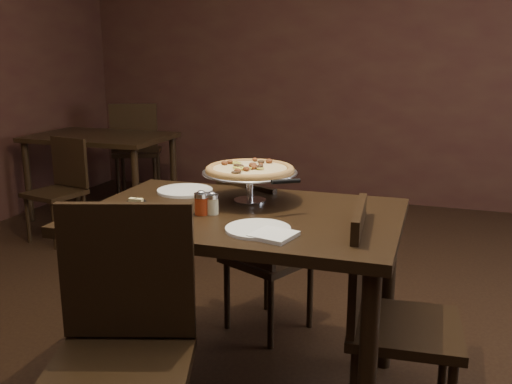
% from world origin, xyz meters
% --- Properties ---
extents(room, '(6.04, 7.04, 2.84)m').
position_xyz_m(room, '(0.06, 0.03, 1.40)').
color(room, black).
rests_on(room, ground).
extents(dining_table, '(1.34, 0.91, 0.83)m').
position_xyz_m(dining_table, '(-0.04, -0.03, 0.72)').
color(dining_table, black).
rests_on(dining_table, ground).
extents(background_table, '(1.21, 0.81, 0.76)m').
position_xyz_m(background_table, '(-2.20, 2.16, 0.66)').
color(background_table, black).
rests_on(background_table, ground).
extents(pizza_stand, '(0.43, 0.43, 0.18)m').
position_xyz_m(pizza_stand, '(-0.06, 0.14, 0.98)').
color(pizza_stand, silver).
rests_on(pizza_stand, dining_table).
extents(parmesan_shaker, '(0.05, 0.05, 0.10)m').
position_xyz_m(parmesan_shaker, '(-0.14, -0.10, 0.88)').
color(parmesan_shaker, beige).
rests_on(parmesan_shaker, dining_table).
extents(pepper_flake_shaker, '(0.06, 0.06, 0.10)m').
position_xyz_m(pepper_flake_shaker, '(-0.18, -0.13, 0.88)').
color(pepper_flake_shaker, maroon).
rests_on(pepper_flake_shaker, dining_table).
extents(packet_caddy, '(0.08, 0.08, 0.07)m').
position_xyz_m(packet_caddy, '(-0.44, -0.20, 0.86)').
color(packet_caddy, black).
rests_on(packet_caddy, dining_table).
extents(napkin_stack, '(0.18, 0.18, 0.02)m').
position_xyz_m(napkin_stack, '(0.19, -0.31, 0.84)').
color(napkin_stack, white).
rests_on(napkin_stack, dining_table).
extents(plate_left, '(0.27, 0.27, 0.01)m').
position_xyz_m(plate_left, '(-0.41, 0.21, 0.84)').
color(plate_left, white).
rests_on(plate_left, dining_table).
extents(plate_near, '(0.25, 0.25, 0.01)m').
position_xyz_m(plate_near, '(0.11, -0.26, 0.84)').
color(plate_near, white).
rests_on(plate_near, dining_table).
extents(serving_spatula, '(0.16, 0.16, 0.02)m').
position_xyz_m(serving_spatula, '(0.15, -0.02, 0.97)').
color(serving_spatula, silver).
rests_on(serving_spatula, pizza_stand).
extents(chair_far, '(0.53, 0.53, 0.85)m').
position_xyz_m(chair_far, '(-0.12, 0.49, 0.47)').
color(chair_far, black).
rests_on(chair_far, ground).
extents(chair_near, '(0.59, 0.59, 1.00)m').
position_xyz_m(chair_near, '(-0.21, -0.73, 0.54)').
color(chair_near, black).
rests_on(chair_near, ground).
extents(chair_side, '(0.46, 0.46, 0.92)m').
position_xyz_m(chair_side, '(0.59, -0.10, 0.50)').
color(chair_side, black).
rests_on(chair_side, ground).
extents(bg_chair_far, '(0.61, 0.61, 0.99)m').
position_xyz_m(bg_chair_far, '(-2.24, 2.85, 0.54)').
color(bg_chair_far, black).
rests_on(bg_chair_far, ground).
extents(bg_chair_near, '(0.45, 0.45, 0.82)m').
position_xyz_m(bg_chair_near, '(-2.15, 1.50, 0.45)').
color(bg_chair_near, black).
rests_on(bg_chair_near, ground).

